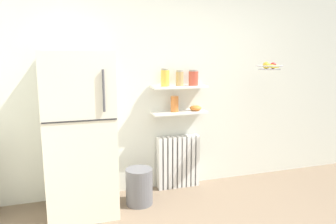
# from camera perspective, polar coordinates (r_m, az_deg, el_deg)

# --- Properties ---
(back_wall) EXTENTS (7.04, 0.10, 2.60)m
(back_wall) POSITION_cam_1_polar(r_m,az_deg,el_deg) (3.95, 1.36, 4.83)
(back_wall) COLOR silver
(back_wall) RESTS_ON ground_plane
(refrigerator) EXTENTS (0.70, 0.73, 1.71)m
(refrigerator) POSITION_cam_1_polar(r_m,az_deg,el_deg) (3.42, -15.83, -3.88)
(refrigerator) COLOR silver
(refrigerator) RESTS_ON ground_plane
(radiator) EXTENTS (0.54, 0.12, 0.67)m
(radiator) POSITION_cam_1_polar(r_m,az_deg,el_deg) (4.04, 1.88, -9.10)
(radiator) COLOR white
(radiator) RESTS_ON ground_plane
(wall_shelf_lower) EXTENTS (0.69, 0.22, 0.02)m
(wall_shelf_lower) POSITION_cam_1_polar(r_m,az_deg,el_deg) (3.85, 2.08, -0.11)
(wall_shelf_lower) COLOR white
(wall_shelf_upper) EXTENTS (0.69, 0.22, 0.02)m
(wall_shelf_upper) POSITION_cam_1_polar(r_m,az_deg,el_deg) (3.80, 2.11, 4.60)
(wall_shelf_upper) COLOR white
(storage_jar_0) EXTENTS (0.10, 0.10, 0.21)m
(storage_jar_0) POSITION_cam_1_polar(r_m,az_deg,el_deg) (3.74, -0.53, 6.33)
(storage_jar_0) COLOR yellow
(storage_jar_0) RESTS_ON wall_shelf_upper
(storage_jar_1) EXTENTS (0.09, 0.09, 0.19)m
(storage_jar_1) POSITION_cam_1_polar(r_m,az_deg,el_deg) (3.80, 2.12, 6.21)
(storage_jar_1) COLOR tan
(storage_jar_1) RESTS_ON wall_shelf_upper
(storage_jar_2) EXTENTS (0.12, 0.12, 0.19)m
(storage_jar_2) POSITION_cam_1_polar(r_m,az_deg,el_deg) (3.86, 4.69, 6.27)
(storage_jar_2) COLOR #C64C38
(storage_jar_2) RESTS_ON wall_shelf_upper
(vase) EXTENTS (0.10, 0.10, 0.20)m
(vase) POSITION_cam_1_polar(r_m,az_deg,el_deg) (3.81, 1.21, 1.47)
(vase) COLOR #CC7033
(vase) RESTS_ON wall_shelf_lower
(shelf_bowl) EXTENTS (0.15, 0.15, 0.07)m
(shelf_bowl) POSITION_cam_1_polar(r_m,az_deg,el_deg) (3.92, 5.09, 0.72)
(shelf_bowl) COLOR orange
(shelf_bowl) RESTS_ON wall_shelf_lower
(trash_bin) EXTENTS (0.30, 0.30, 0.41)m
(trash_bin) POSITION_cam_1_polar(r_m,az_deg,el_deg) (3.65, -5.29, -13.43)
(trash_bin) COLOR slate
(trash_bin) RESTS_ON ground_plane
(hanging_fruit_basket) EXTENTS (0.32, 0.32, 0.09)m
(hanging_fruit_basket) POSITION_cam_1_polar(r_m,az_deg,el_deg) (3.95, 18.16, 7.94)
(hanging_fruit_basket) COLOR #B2B2B7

